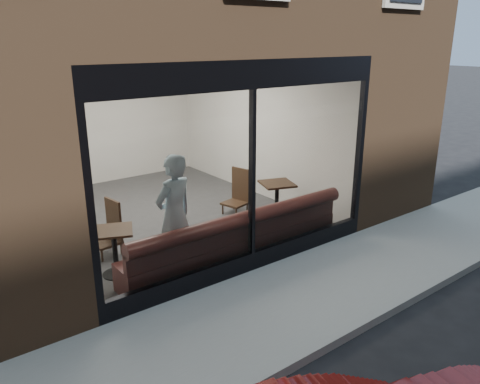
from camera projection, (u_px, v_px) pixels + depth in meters
ground at (354, 331)px, 5.83m from camera, size 120.00×120.00×0.00m
sidewalk_near at (298, 297)px, 6.59m from camera, size 40.00×2.00×0.01m
kerb_near at (358, 328)px, 5.78m from camera, size 40.00×0.10×0.12m
host_building_pier_right at (224, 107)px, 13.54m from camera, size 2.50×12.00×3.20m
host_building_backfill at (60, 106)px, 13.64m from camera, size 5.00×6.00×3.20m
cafe_floor at (162, 215)px, 9.60m from camera, size 6.00×6.00×0.00m
cafe_ceiling at (153, 55)px, 8.61m from camera, size 6.00×6.00×0.00m
cafe_wall_back at (99, 120)px, 11.37m from camera, size 5.00×0.00×5.00m
cafe_wall_left at (22, 158)px, 7.67m from camera, size 0.00×6.00×6.00m
cafe_wall_right at (256, 126)px, 10.55m from camera, size 0.00×6.00×6.00m
storefront_kick at (251, 261)px, 7.33m from camera, size 5.00×0.10×0.30m
storefront_header at (253, 74)px, 6.45m from camera, size 5.00×0.10×0.40m
storefront_mullion at (252, 175)px, 6.90m from camera, size 0.06×0.10×2.50m
storefront_glass at (253, 176)px, 6.87m from camera, size 4.80×0.00×4.80m
banquette at (236, 248)px, 7.61m from camera, size 4.00×0.55×0.45m
person at (175, 216)px, 6.98m from camera, size 0.79×0.62×1.90m
cafe_table_left at (113, 231)px, 6.97m from camera, size 0.74×0.74×0.04m
cafe_table_right at (277, 184)px, 9.24m from camera, size 0.79×0.79×0.04m
cafe_chair_left at (106, 242)px, 7.78m from camera, size 0.49×0.49×0.04m
cafe_chair_right at (235, 203)px, 9.64m from camera, size 0.54×0.54×0.04m
wall_poster at (42, 182)px, 7.03m from camera, size 0.02×0.58×0.78m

